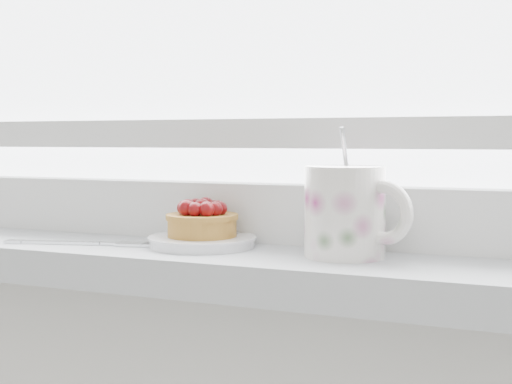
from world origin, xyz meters
The scene contains 4 objects.
saucer centered at (-0.05, 1.90, 0.95)m, with size 0.12×0.12×0.01m, color white.
raspberry_tart centered at (-0.05, 1.90, 0.97)m, with size 0.08×0.08×0.04m.
floral_mug centered at (0.12, 1.89, 0.99)m, with size 0.13×0.11×0.14m.
fork centered at (-0.18, 1.86, 0.94)m, with size 0.20×0.07×0.00m.
Camera 1 is at (0.32, 1.18, 1.06)m, focal length 50.00 mm.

